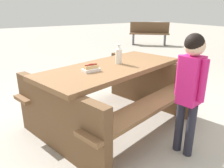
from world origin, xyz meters
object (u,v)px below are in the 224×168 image
at_px(hotdog_tray, 91,68).
at_px(park_bench_far, 149,33).
at_px(picnic_table, 112,90).
at_px(child_in_coat, 190,81).
at_px(soda_bottle, 119,55).

relative_size(hotdog_tray, park_bench_far, 0.13).
height_order(picnic_table, park_bench_far, park_bench_far).
distance_m(picnic_table, hotdog_tray, 0.47).
bearing_deg(picnic_table, child_in_coat, 107.84).
xyz_separation_m(child_in_coat, park_bench_far, (-4.24, -5.36, -0.31)).
height_order(picnic_table, hotdog_tray, hotdog_tray).
relative_size(soda_bottle, child_in_coat, 0.20).
bearing_deg(soda_bottle, child_in_coat, 99.53).
bearing_deg(park_bench_far, hotdog_tray, 43.20).
bearing_deg(hotdog_tray, child_in_coat, 126.39).
height_order(picnic_table, soda_bottle, soda_bottle).
distance_m(picnic_table, child_in_coat, 0.98).
bearing_deg(park_bench_far, picnic_table, 44.63).
height_order(soda_bottle, hotdog_tray, soda_bottle).
relative_size(child_in_coat, park_bench_far, 0.86).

